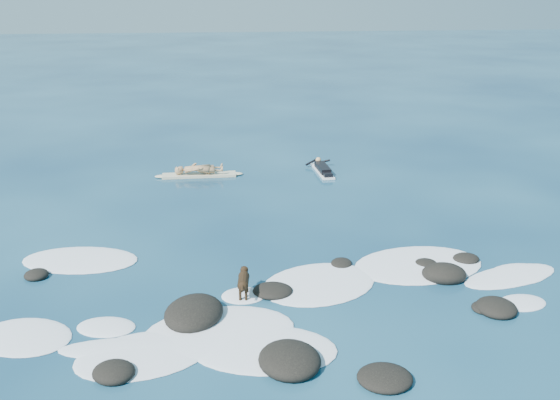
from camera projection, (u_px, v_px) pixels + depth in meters
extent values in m
plane|color=#0A2642|center=(278.00, 286.00, 15.97)|extent=(160.00, 160.00, 0.00)
ellipsoid|color=black|center=(496.00, 308.00, 14.73)|extent=(1.01, 1.05, 0.36)
ellipsoid|color=black|center=(385.00, 378.00, 12.16)|extent=(1.18, 1.08, 0.31)
ellipsoid|color=black|center=(273.00, 291.00, 15.56)|extent=(1.11, 0.98, 0.28)
ellipsoid|color=black|center=(466.00, 259.00, 17.37)|extent=(0.85, 0.79, 0.25)
ellipsoid|color=black|center=(114.00, 372.00, 12.32)|extent=(1.11, 1.08, 0.34)
ellipsoid|color=black|center=(482.00, 308.00, 14.81)|extent=(0.74, 0.78, 0.18)
ellipsoid|color=black|center=(194.00, 313.00, 14.39)|extent=(1.77, 1.94, 0.58)
ellipsoid|color=black|center=(341.00, 263.00, 17.14)|extent=(0.78, 0.85, 0.17)
ellipsoid|color=black|center=(426.00, 263.00, 17.11)|extent=(0.75, 0.74, 0.19)
ellipsoid|color=black|center=(36.00, 275.00, 16.40)|extent=(0.77, 0.77, 0.27)
ellipsoid|color=black|center=(444.00, 274.00, 16.33)|extent=(1.30, 1.13, 0.52)
ellipsoid|color=black|center=(290.00, 360.00, 12.65)|extent=(1.51, 1.60, 0.49)
ellipsoid|color=white|center=(106.00, 327.00, 14.06)|extent=(1.52, 1.18, 0.12)
ellipsoid|color=white|center=(418.00, 265.00, 17.13)|extent=(4.00, 2.96, 0.12)
ellipsoid|color=white|center=(518.00, 274.00, 16.59)|extent=(2.10, 1.69, 0.12)
ellipsoid|color=white|center=(143.00, 355.00, 13.02)|extent=(3.15, 2.38, 0.12)
ellipsoid|color=white|center=(510.00, 276.00, 16.46)|extent=(3.11, 1.94, 0.12)
ellipsoid|color=white|center=(195.00, 342.00, 13.47)|extent=(2.87, 2.23, 0.12)
ellipsoid|color=white|center=(25.00, 337.00, 13.67)|extent=(2.59, 2.27, 0.12)
ellipsoid|color=white|center=(263.00, 349.00, 13.23)|extent=(3.48, 2.47, 0.12)
ellipsoid|color=white|center=(147.00, 348.00, 13.25)|extent=(3.84, 1.19, 0.12)
ellipsoid|color=white|center=(319.00, 284.00, 16.05)|extent=(3.72, 3.28, 0.12)
ellipsoid|color=white|center=(522.00, 303.00, 15.11)|extent=(1.35, 1.05, 0.12)
ellipsoid|color=white|center=(80.00, 260.00, 17.41)|extent=(3.49, 2.31, 0.12)
ellipsoid|color=white|center=(220.00, 331.00, 13.89)|extent=(3.61, 2.58, 0.12)
ellipsoid|color=white|center=(244.00, 296.00, 15.45)|extent=(1.10, 0.90, 0.12)
cube|color=beige|center=(199.00, 175.00, 24.77)|extent=(2.91, 0.64, 0.10)
ellipsoid|color=beige|center=(236.00, 174.00, 24.93)|extent=(0.58, 0.34, 0.11)
ellipsoid|color=beige|center=(162.00, 176.00, 24.61)|extent=(0.58, 0.34, 0.11)
imported|color=tan|center=(198.00, 151.00, 24.44)|extent=(0.46, 0.69, 1.89)
cube|color=white|center=(323.00, 171.00, 25.28)|extent=(0.65, 2.18, 0.08)
ellipsoid|color=white|center=(316.00, 164.00, 26.27)|extent=(0.29, 0.49, 0.08)
cube|color=black|center=(323.00, 168.00, 25.23)|extent=(0.49, 1.34, 0.21)
sphere|color=tan|center=(318.00, 160.00, 25.89)|extent=(0.24, 0.24, 0.22)
cylinder|color=black|center=(311.00, 162.00, 26.03)|extent=(0.52, 0.32, 0.24)
cylinder|color=black|center=(324.00, 162.00, 26.12)|extent=(0.54, 0.26, 0.24)
cube|color=black|center=(327.00, 174.00, 24.56)|extent=(0.37, 0.56, 0.14)
cylinder|color=black|center=(243.00, 281.00, 15.20)|extent=(0.32, 0.58, 0.27)
sphere|color=black|center=(244.00, 276.00, 15.44)|extent=(0.31, 0.31, 0.28)
sphere|color=black|center=(243.00, 286.00, 14.97)|extent=(0.28, 0.28, 0.25)
sphere|color=black|center=(244.00, 270.00, 15.55)|extent=(0.22, 0.22, 0.20)
cone|color=black|center=(244.00, 268.00, 15.67)|extent=(0.12, 0.13, 0.10)
cone|color=black|center=(242.00, 267.00, 15.52)|extent=(0.10, 0.08, 0.10)
cone|color=black|center=(246.00, 267.00, 15.52)|extent=(0.10, 0.08, 0.10)
cylinder|color=black|center=(241.00, 288.00, 15.48)|extent=(0.07, 0.07, 0.36)
cylinder|color=black|center=(247.00, 288.00, 15.48)|extent=(0.07, 0.07, 0.36)
cylinder|color=black|center=(240.00, 295.00, 15.12)|extent=(0.07, 0.07, 0.36)
cylinder|color=black|center=(246.00, 295.00, 15.12)|extent=(0.07, 0.07, 0.36)
cylinder|color=black|center=(242.00, 286.00, 14.83)|extent=(0.08, 0.27, 0.16)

